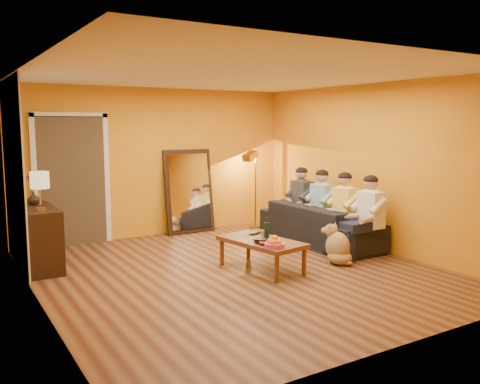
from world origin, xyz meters
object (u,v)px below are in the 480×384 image
mirror_frame (189,191)px  sideboard (39,238)px  table_lamp (40,191)px  sofa (320,224)px  person_mid_left (345,211)px  person_mid_right (322,206)px  dog (338,243)px  tumbler (264,234)px  laptop (258,233)px  floor_lamp (256,190)px  person_far_right (302,202)px  person_far_left (370,216)px  coffee_table (261,255)px  vase (34,198)px  wine_bottle (267,229)px

mirror_frame → sideboard: size_ratio=1.29×
table_lamp → sofa: (4.24, -0.58, -0.77)m
person_mid_left → person_mid_right: same height
table_lamp → dog: table_lamp is taller
dog → tumbler: size_ratio=5.74×
person_mid_left → laptop: person_mid_left is taller
sideboard → tumbler: (2.68, -1.54, 0.04)m
mirror_frame → sofa: 2.47m
floor_lamp → person_mid_right: size_ratio=1.18×
tumbler → sideboard: bearing=150.1°
person_far_right → sofa: bearing=-101.3°
person_far_left → tumbler: 1.73m
mirror_frame → coffee_table: size_ratio=1.25×
tumbler → vase: vase is taller
dog → person_mid_right: 1.41m
coffee_table → floor_lamp: bearing=49.3°
person_mid_right → person_far_right: (0.00, 0.55, 0.00)m
person_mid_left → wine_bottle: person_mid_left is taller
sofa → coffee_table: bearing=115.0°
sofa → tumbler: bearing=113.0°
dog → person_far_left: 0.78m
person_far_right → laptop: bearing=-146.4°
mirror_frame → table_lamp: mirror_frame is taller
sideboard → person_far_left: size_ratio=0.97×
sofa → dog: (-0.58, -1.08, -0.04)m
sideboard → person_mid_right: bearing=-10.1°
sideboard → coffee_table: sideboard is taller
sofa → laptop: 1.56m
mirror_frame → floor_lamp: 1.30m
person_mid_left → floor_lamp: bearing=98.4°
person_far_right → dog: bearing=-112.2°
person_far_left → wine_bottle: bearing=174.5°
sideboard → sofa: bearing=-11.7°
person_far_right → vase: 4.41m
dog → tumbler: bearing=154.6°
sideboard → vase: bearing=90.0°
floor_lamp → person_far_left: size_ratio=1.18×
coffee_table → sofa: bearing=15.6°
person_far_left → wine_bottle: 1.77m
person_far_left → person_far_right: (0.00, 1.65, 0.00)m
table_lamp → floor_lamp: floor_lamp is taller
person_mid_left → wine_bottle: size_ratio=3.94×
person_mid_left → tumbler: (-1.69, -0.21, -0.14)m
mirror_frame → person_mid_right: mirror_frame is taller
sideboard → floor_lamp: bearing=11.2°
person_far_right → coffee_table: bearing=-141.6°
sideboard → dog: size_ratio=2.02×
person_far_right → vase: (-4.37, 0.48, 0.33)m
dog → person_mid_left: bearing=39.1°
wine_bottle → tumbler: (0.07, 0.17, -0.11)m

